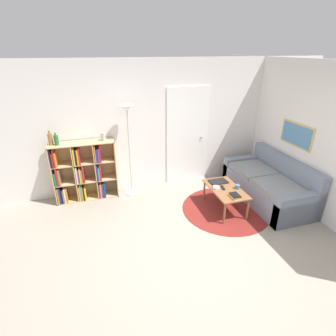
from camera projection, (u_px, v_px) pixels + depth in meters
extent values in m
plane|color=gray|center=(198.00, 257.00, 3.77)|extent=(14.00, 14.00, 0.00)
cube|color=silver|center=(155.00, 126.00, 5.34)|extent=(7.77, 0.05, 2.60)
cube|color=white|center=(187.00, 136.00, 5.61)|extent=(0.92, 0.02, 2.06)
sphere|color=tan|center=(202.00, 137.00, 5.69)|extent=(0.04, 0.04, 0.04)
cube|color=silver|center=(295.00, 133.00, 4.91)|extent=(0.05, 5.39, 2.60)
cube|color=tan|center=(297.00, 135.00, 4.83)|extent=(0.02, 0.77, 0.43)
cube|color=teal|center=(296.00, 135.00, 4.83)|extent=(0.01, 0.71, 0.37)
cylinder|color=maroon|center=(225.00, 209.00, 4.91)|extent=(1.61, 1.61, 0.01)
cube|color=tan|center=(53.00, 175.00, 4.91)|extent=(0.02, 0.34, 1.17)
cube|color=tan|center=(115.00, 167.00, 5.22)|extent=(0.02, 0.34, 1.17)
cube|color=tan|center=(81.00, 143.00, 4.83)|extent=(1.18, 0.34, 0.02)
cube|color=tan|center=(89.00, 197.00, 5.30)|extent=(1.18, 0.34, 0.02)
cube|color=tan|center=(85.00, 168.00, 5.21)|extent=(1.18, 0.02, 1.17)
cube|color=tan|center=(75.00, 172.00, 5.01)|extent=(0.02, 0.32, 1.13)
cube|color=tan|center=(95.00, 170.00, 5.12)|extent=(0.02, 0.32, 1.13)
cube|color=tan|center=(86.00, 180.00, 5.14)|extent=(1.14, 0.32, 0.02)
cube|color=tan|center=(84.00, 162.00, 4.99)|extent=(1.14, 0.32, 0.02)
cube|color=orange|center=(58.00, 195.00, 5.06)|extent=(0.02, 0.25, 0.31)
cube|color=navy|center=(60.00, 195.00, 5.04)|extent=(0.03, 0.21, 0.32)
cube|color=black|center=(62.00, 195.00, 5.08)|extent=(0.02, 0.24, 0.27)
cube|color=olive|center=(64.00, 195.00, 5.08)|extent=(0.02, 0.22, 0.26)
cube|color=silver|center=(65.00, 194.00, 5.10)|extent=(0.03, 0.26, 0.29)
cube|color=orange|center=(67.00, 194.00, 5.09)|extent=(0.02, 0.22, 0.30)
cube|color=gold|center=(80.00, 193.00, 5.15)|extent=(0.02, 0.21, 0.29)
cube|color=teal|center=(81.00, 191.00, 5.16)|extent=(0.02, 0.25, 0.32)
cube|color=orange|center=(82.00, 193.00, 5.15)|extent=(0.02, 0.19, 0.29)
cube|color=black|center=(84.00, 192.00, 5.19)|extent=(0.02, 0.25, 0.26)
cube|color=gold|center=(85.00, 192.00, 5.21)|extent=(0.03, 0.26, 0.25)
cube|color=#7F287A|center=(99.00, 190.00, 5.25)|extent=(0.02, 0.21, 0.27)
cube|color=orange|center=(101.00, 189.00, 5.26)|extent=(0.03, 0.23, 0.29)
cube|color=navy|center=(103.00, 189.00, 5.26)|extent=(0.03, 0.21, 0.29)
cube|color=navy|center=(104.00, 189.00, 5.28)|extent=(0.03, 0.23, 0.30)
cube|color=#196B38|center=(55.00, 178.00, 4.92)|extent=(0.03, 0.27, 0.25)
cube|color=#B21E23|center=(57.00, 176.00, 4.88)|extent=(0.03, 0.20, 0.34)
cube|color=olive|center=(60.00, 176.00, 4.92)|extent=(0.03, 0.27, 0.31)
cube|color=silver|center=(77.00, 174.00, 4.99)|extent=(0.03, 0.23, 0.32)
cube|color=#7F287A|center=(78.00, 175.00, 5.00)|extent=(0.02, 0.22, 0.26)
cube|color=gold|center=(80.00, 175.00, 5.00)|extent=(0.02, 0.21, 0.29)
cube|color=olive|center=(82.00, 175.00, 5.01)|extent=(0.03, 0.21, 0.27)
cube|color=#B21E23|center=(83.00, 173.00, 5.02)|extent=(0.03, 0.24, 0.34)
cube|color=navy|center=(97.00, 172.00, 5.08)|extent=(0.02, 0.21, 0.31)
cube|color=teal|center=(99.00, 173.00, 5.11)|extent=(0.02, 0.24, 0.27)
cube|color=#B21E23|center=(100.00, 171.00, 5.10)|extent=(0.03, 0.22, 0.32)
cube|color=black|center=(51.00, 158.00, 4.73)|extent=(0.02, 0.24, 0.33)
cube|color=#B21E23|center=(53.00, 159.00, 4.74)|extent=(0.02, 0.21, 0.27)
cube|color=#B21E23|center=(54.00, 157.00, 4.76)|extent=(0.02, 0.27, 0.33)
cube|color=orange|center=(56.00, 158.00, 4.77)|extent=(0.03, 0.26, 0.27)
cube|color=gold|center=(74.00, 156.00, 4.83)|extent=(0.03, 0.22, 0.31)
cube|color=black|center=(76.00, 156.00, 4.83)|extent=(0.02, 0.19, 0.30)
cube|color=orange|center=(78.00, 156.00, 4.87)|extent=(0.03, 0.26, 0.29)
cube|color=#B21E23|center=(79.00, 155.00, 4.87)|extent=(0.02, 0.25, 0.31)
cube|color=orange|center=(95.00, 153.00, 4.93)|extent=(0.02, 0.22, 0.33)
cube|color=navy|center=(96.00, 155.00, 4.97)|extent=(0.03, 0.27, 0.26)
cube|color=#7F287A|center=(98.00, 155.00, 4.94)|extent=(0.03, 0.19, 0.27)
cube|color=#B21E23|center=(100.00, 152.00, 4.97)|extent=(0.02, 0.27, 0.33)
cylinder|color=#B7B7BC|center=(132.00, 192.00, 5.48)|extent=(0.32, 0.32, 0.01)
cylinder|color=#B7B7BC|center=(130.00, 152.00, 5.10)|extent=(0.02, 0.02, 1.71)
cone|color=white|center=(127.00, 108.00, 4.75)|extent=(0.25, 0.25, 0.10)
cube|color=gray|center=(266.00, 189.00, 5.16)|extent=(0.91, 1.88, 0.43)
cube|color=gray|center=(284.00, 177.00, 5.17)|extent=(0.16, 1.88, 0.85)
cube|color=gray|center=(298.00, 210.00, 4.38)|extent=(0.91, 0.16, 0.57)
cube|color=gray|center=(243.00, 169.00, 5.88)|extent=(0.91, 0.16, 0.57)
cube|color=gray|center=(278.00, 187.00, 4.69)|extent=(0.71, 0.76, 0.10)
cube|color=gray|center=(253.00, 170.00, 5.37)|extent=(0.71, 0.76, 0.10)
cube|color=brown|center=(226.00, 189.00, 4.75)|extent=(0.53, 0.91, 0.02)
cylinder|color=brown|center=(224.00, 214.00, 4.42)|extent=(0.04, 0.04, 0.41)
cylinder|color=brown|center=(204.00, 190.00, 5.14)|extent=(0.04, 0.04, 0.41)
cylinder|color=brown|center=(248.00, 209.00, 4.54)|extent=(0.04, 0.04, 0.41)
cylinder|color=brown|center=(225.00, 187.00, 5.26)|extent=(0.04, 0.04, 0.41)
cube|color=black|center=(218.00, 182.00, 4.97)|extent=(0.35, 0.24, 0.02)
cylinder|color=silver|center=(216.00, 188.00, 4.73)|extent=(0.12, 0.12, 0.04)
cube|color=silver|center=(235.00, 197.00, 4.45)|extent=(0.13, 0.20, 0.02)
cube|color=orange|center=(235.00, 196.00, 4.44)|extent=(0.13, 0.20, 0.02)
cube|color=black|center=(235.00, 195.00, 4.44)|extent=(0.13, 0.20, 0.02)
cylinder|color=teal|center=(237.00, 187.00, 4.73)|extent=(0.08, 0.08, 0.08)
cube|color=black|center=(223.00, 188.00, 4.75)|extent=(0.07, 0.16, 0.02)
cylinder|color=olive|center=(50.00, 139.00, 4.66)|extent=(0.08, 0.08, 0.21)
cylinder|color=olive|center=(49.00, 132.00, 4.60)|extent=(0.03, 0.03, 0.05)
cylinder|color=#236633|center=(56.00, 140.00, 4.66)|extent=(0.08, 0.08, 0.18)
cylinder|color=#236633|center=(55.00, 134.00, 4.61)|extent=(0.03, 0.03, 0.05)
cylinder|color=#B7B2A8|center=(103.00, 137.00, 4.90)|extent=(0.09, 0.09, 0.15)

